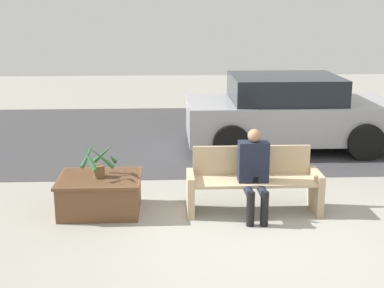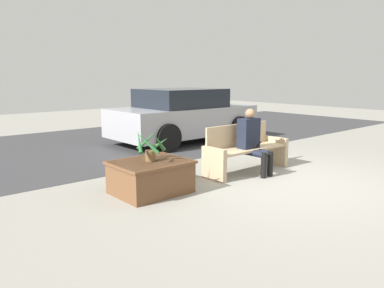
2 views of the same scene
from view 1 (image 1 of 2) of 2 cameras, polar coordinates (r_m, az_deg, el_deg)
ground_plane at (r=6.58m, az=7.11°, el=-9.97°), size 30.00×30.00×0.00m
road_surface at (r=11.52m, az=2.77°, el=1.03°), size 20.00×6.00×0.01m
bench at (r=7.28m, az=6.54°, el=-3.98°), size 1.79×0.53×0.86m
person_seated at (r=7.03m, az=6.65°, el=-2.77°), size 0.40×0.60×1.17m
planter_box at (r=7.35m, az=-9.77°, el=-5.16°), size 1.10×0.90×0.49m
potted_plant at (r=7.20m, az=-9.88°, el=-1.81°), size 0.49×0.49×0.48m
parked_car at (r=10.47m, az=10.15°, el=3.33°), size 3.90×1.98×1.41m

